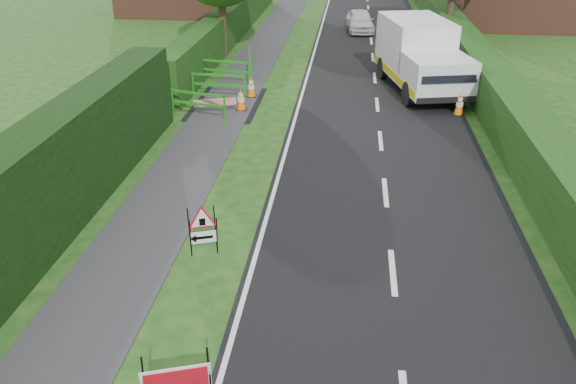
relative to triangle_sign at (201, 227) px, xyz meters
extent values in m
plane|color=#154413|center=(1.46, -1.18, -0.70)|extent=(120.00, 120.00, 0.00)
cube|color=black|center=(3.96, 33.82, -0.69)|extent=(6.00, 90.00, 0.02)
cube|color=#2D2D30|center=(-1.54, 33.82, -0.69)|extent=(2.00, 90.00, 0.02)
cube|color=black|center=(-3.54, -1.18, -0.70)|extent=(1.10, 18.00, 2.50)
cube|color=#14380F|center=(-3.54, 20.82, -0.70)|extent=(1.00, 24.00, 1.80)
cube|color=#14380F|center=(7.96, 14.82, -0.70)|extent=(1.20, 50.00, 1.50)
cylinder|color=#2D2116|center=(-3.14, 16.82, 0.61)|extent=(0.36, 0.36, 2.62)
cylinder|color=#2D2116|center=(7.86, 20.82, 0.79)|extent=(0.36, 0.36, 2.97)
cylinder|color=black|center=(0.13, -3.96, -0.27)|extent=(0.12, 0.28, 0.82)
cylinder|color=black|center=(1.03, -3.67, -0.27)|extent=(0.12, 0.28, 0.82)
cube|color=white|center=(0.63, -3.98, -0.20)|extent=(0.99, 0.42, 0.71)
cylinder|color=black|center=(-0.19, -0.18, -0.18)|extent=(0.13, 0.30, 1.01)
cylinder|color=black|center=(-0.27, 0.05, -0.18)|extent=(0.13, 0.30, 1.01)
cylinder|color=black|center=(0.32, 0.00, -0.18)|extent=(0.13, 0.30, 1.01)
cylinder|color=black|center=(0.24, 0.23, -0.18)|extent=(0.13, 0.30, 1.01)
cube|color=white|center=(0.03, 0.01, -0.25)|extent=(0.53, 0.20, 0.27)
cube|color=black|center=(0.04, 0.00, -0.25)|extent=(0.38, 0.14, 0.06)
cone|color=black|center=(-0.17, -0.08, -0.25)|extent=(0.17, 0.20, 0.16)
cube|color=black|center=(0.04, -0.01, 0.13)|extent=(0.12, 0.05, 0.16)
cube|color=silver|center=(5.40, 13.27, 0.82)|extent=(2.94, 3.95, 2.12)
cube|color=silver|center=(6.01, 10.65, 0.41)|extent=(2.66, 2.72, 1.30)
cube|color=black|center=(6.26, 9.58, 0.73)|extent=(1.94, 0.68, 0.60)
cube|color=yellow|center=(4.55, 12.01, -0.02)|extent=(1.25, 5.30, 0.26)
cube|color=yellow|center=(6.72, 12.52, -0.02)|extent=(1.25, 5.30, 0.26)
cube|color=black|center=(6.26, 9.59, -0.17)|extent=(2.13, 0.62, 0.22)
cylinder|color=black|center=(5.06, 10.37, -0.26)|extent=(0.46, 0.92, 0.88)
cylinder|color=black|center=(6.99, 10.82, -0.26)|extent=(0.46, 0.92, 0.88)
cylinder|color=black|center=(4.26, 13.82, -0.26)|extent=(0.46, 0.92, 0.88)
cylinder|color=black|center=(6.19, 14.27, -0.26)|extent=(0.46, 0.92, 0.88)
cube|color=black|center=(6.74, 9.56, -0.68)|extent=(0.38, 0.38, 0.04)
cone|color=orange|center=(6.74, 9.56, -0.28)|extent=(0.32, 0.32, 0.75)
cylinder|color=white|center=(6.74, 9.56, -0.32)|extent=(0.25, 0.25, 0.14)
cylinder|color=white|center=(6.74, 9.56, -0.13)|extent=(0.17, 0.17, 0.10)
cube|color=black|center=(6.25, 11.58, -0.68)|extent=(0.38, 0.38, 0.04)
cone|color=orange|center=(6.25, 11.58, -0.28)|extent=(0.32, 0.32, 0.75)
cylinder|color=white|center=(6.25, 11.58, -0.32)|extent=(0.25, 0.25, 0.14)
cylinder|color=white|center=(6.25, 11.58, -0.13)|extent=(0.17, 0.17, 0.10)
cube|color=black|center=(6.06, 13.89, -0.68)|extent=(0.38, 0.38, 0.04)
cone|color=orange|center=(6.06, 13.89, -0.28)|extent=(0.32, 0.32, 0.75)
cylinder|color=white|center=(6.06, 13.89, -0.32)|extent=(0.25, 0.25, 0.14)
cylinder|color=white|center=(6.06, 13.89, -0.13)|extent=(0.17, 0.17, 0.10)
cube|color=black|center=(-0.90, 9.23, -0.68)|extent=(0.38, 0.38, 0.04)
cone|color=orange|center=(-0.90, 9.23, -0.28)|extent=(0.32, 0.32, 0.75)
cylinder|color=white|center=(-0.90, 9.23, -0.32)|extent=(0.25, 0.25, 0.14)
cylinder|color=white|center=(-0.90, 9.23, -0.13)|extent=(0.17, 0.17, 0.10)
cube|color=black|center=(-0.80, 10.77, -0.68)|extent=(0.38, 0.38, 0.04)
cone|color=orange|center=(-0.80, 10.77, -0.28)|extent=(0.32, 0.32, 0.75)
cylinder|color=white|center=(-0.80, 10.77, -0.32)|extent=(0.25, 0.25, 0.14)
cylinder|color=white|center=(-0.80, 10.77, -0.13)|extent=(0.17, 0.17, 0.10)
cube|color=#1D8317|center=(-3.13, 8.36, -0.20)|extent=(0.06, 0.06, 1.00)
cube|color=#1D8317|center=(-1.19, 7.86, -0.20)|extent=(0.06, 0.06, 1.00)
cube|color=#1D8317|center=(-2.16, 8.11, 0.22)|extent=(1.95, 0.55, 0.08)
cube|color=#1D8317|center=(-2.16, 8.11, -0.15)|extent=(1.95, 0.55, 0.08)
cube|color=#1D8317|center=(-3.13, 8.36, -0.68)|extent=(0.15, 0.35, 0.04)
cube|color=#1D8317|center=(-1.19, 7.86, -0.68)|extent=(0.15, 0.35, 0.04)
cube|color=#1D8317|center=(-2.95, 10.44, -0.20)|extent=(0.05, 0.05, 1.00)
cube|color=#1D8317|center=(-0.95, 10.31, -0.20)|extent=(0.05, 0.05, 1.00)
cube|color=#1D8317|center=(-1.95, 10.38, 0.22)|extent=(2.00, 0.18, 0.08)
cube|color=#1D8317|center=(-1.95, 10.38, -0.15)|extent=(2.00, 0.18, 0.08)
cube|color=#1D8317|center=(-2.95, 10.44, -0.68)|extent=(0.08, 0.35, 0.04)
cube|color=#1D8317|center=(-0.95, 10.31, -0.68)|extent=(0.08, 0.35, 0.04)
cube|color=#1D8317|center=(-3.10, 12.48, -0.20)|extent=(0.06, 0.06, 1.00)
cube|color=#1D8317|center=(-1.12, 12.19, -0.20)|extent=(0.06, 0.06, 1.00)
cube|color=#1D8317|center=(-2.11, 12.34, 0.22)|extent=(1.99, 0.34, 0.08)
cube|color=#1D8317|center=(-2.11, 12.34, -0.15)|extent=(1.99, 0.34, 0.08)
cube|color=#1D8317|center=(-3.10, 12.48, -0.68)|extent=(0.11, 0.36, 0.04)
cube|color=#1D8317|center=(-1.12, 12.19, -0.68)|extent=(0.11, 0.36, 0.04)
cube|color=#1D8317|center=(-1.15, 12.62, -0.20)|extent=(0.06, 0.06, 1.00)
cube|color=#1D8317|center=(-1.52, 14.59, -0.20)|extent=(0.06, 0.06, 1.00)
cube|color=#1D8317|center=(-1.34, 13.61, 0.22)|extent=(0.42, 1.97, 0.08)
cube|color=#1D8317|center=(-1.34, 13.61, -0.15)|extent=(0.42, 1.97, 0.08)
cube|color=#1D8317|center=(-1.15, 12.62, -0.68)|extent=(0.36, 0.12, 0.04)
cube|color=#1D8317|center=(-1.52, 14.59, -0.68)|extent=(0.36, 0.12, 0.04)
cube|color=red|center=(-1.71, 8.64, -0.70)|extent=(1.43, 0.54, 0.25)
imported|color=silver|center=(3.34, 23.30, -0.10)|extent=(1.73, 3.61, 1.19)
camera|label=1|loc=(2.88, -9.65, 5.99)|focal=35.00mm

